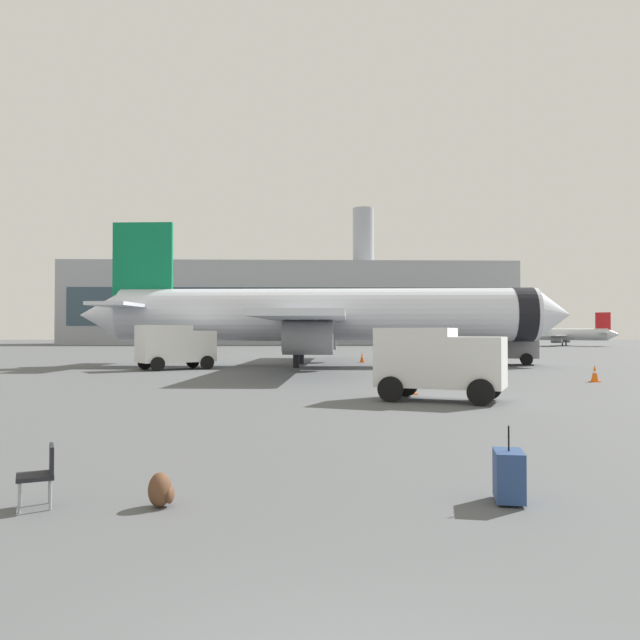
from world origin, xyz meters
The scene contains 13 objects.
airplane_at_gate centered at (1.36, 41.81, 3.66)m, with size 35.76×32.26×10.50m.
airplane_taxiing centered at (45.58, 107.12, 2.03)m, with size 17.34×15.98×5.83m.
service_truck centered at (-8.47, 37.68, 1.61)m, with size 5.22×4.48×2.90m.
fuel_truck centered at (14.57, 43.71, 1.77)m, with size 6.45×4.18×3.20m.
cargo_van centered at (4.67, 18.52, 1.45)m, with size 4.83×3.74×2.60m.
safety_cone_near centered at (4.11, 20.94, 0.32)m, with size 0.44×0.44×0.64m.
safety_cone_mid centered at (14.20, 26.78, 0.41)m, with size 0.44×0.44×0.84m.
safety_cone_far centered at (4.69, 46.96, 0.39)m, with size 0.44×0.44×0.79m.
safety_cone_outer centered at (-9.33, 50.07, 0.39)m, with size 0.44×0.44×0.79m.
rolling_suitcase centered at (2.76, 5.20, 0.39)m, with size 0.52×0.71×1.10m.
traveller_backpack centered at (-2.18, 5.13, 0.23)m, with size 0.36×0.40×0.48m.
gate_chair centered at (-3.84, 5.15, 0.50)m, with size 0.63×0.63×0.86m.
terminal_building centered at (-2.25, 127.55, 8.31)m, with size 89.76×19.88×28.40m.
Camera 1 is at (-0.22, -3.79, 2.44)m, focal length 35.42 mm.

